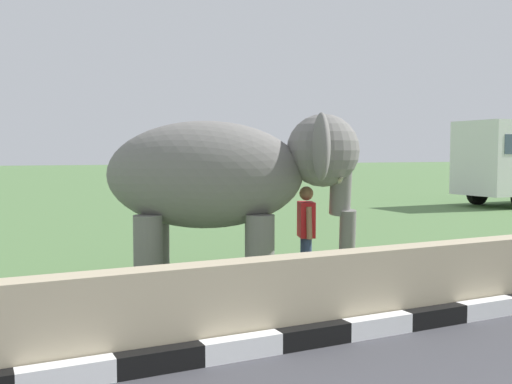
# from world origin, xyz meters

# --- Properties ---
(striped_curb) EXTENTS (16.20, 0.20, 0.24)m
(striped_curb) POSITION_xyz_m (-0.35, 3.50, 0.12)
(striped_curb) COLOR white
(striped_curb) RESTS_ON ground_plane
(barrier_parapet) EXTENTS (28.00, 0.36, 1.00)m
(barrier_parapet) POSITION_xyz_m (2.00, 3.80, 0.50)
(barrier_parapet) COLOR tan
(barrier_parapet) RESTS_ON ground_plane
(elephant) EXTENTS (4.03, 3.23, 2.82)m
(elephant) POSITION_xyz_m (2.12, 6.45, 1.82)
(elephant) COLOR slate
(elephant) RESTS_ON ground_plane
(person_handler) EXTENTS (0.36, 0.64, 1.66)m
(person_handler) POSITION_xyz_m (3.38, 6.16, 0.93)
(person_handler) COLOR navy
(person_handler) RESTS_ON ground_plane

